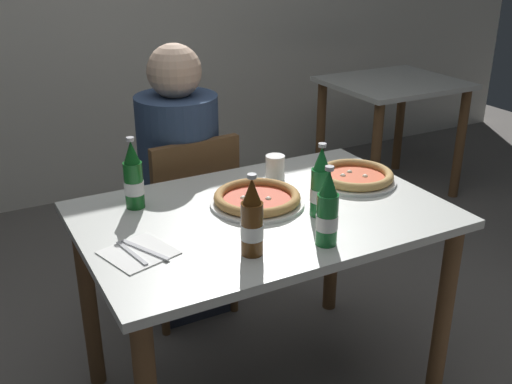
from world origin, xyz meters
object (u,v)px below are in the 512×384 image
(pizza_marinara_far, at_px, (355,176))
(beer_bottle_extra, at_px, (327,212))
(dining_table_main, at_px, (263,241))
(beer_bottle_right, at_px, (252,221))
(diner_seated, at_px, (181,191))
(pizza_margherita_near, at_px, (257,199))
(beer_bottle_left, at_px, (133,178))
(paper_cup, at_px, (275,168))
(dining_table_background, at_px, (392,105))
(beer_bottle_center, at_px, (321,186))
(chair_behind_table, at_px, (187,216))
(napkin_with_cutlery, at_px, (139,253))

(pizza_marinara_far, distance_m, beer_bottle_extra, 0.52)
(dining_table_main, xyz_separation_m, beer_bottle_right, (-0.17, -0.24, 0.22))
(diner_seated, distance_m, pizza_marinara_far, 0.78)
(diner_seated, xyz_separation_m, beer_bottle_right, (-0.13, -0.90, 0.27))
(dining_table_main, distance_m, diner_seated, 0.66)
(pizza_margherita_near, bearing_deg, beer_bottle_left, 154.75)
(paper_cup, bearing_deg, beer_bottle_left, 179.17)
(dining_table_background, relative_size, beer_bottle_center, 3.24)
(pizza_margherita_near, relative_size, beer_bottle_extra, 1.31)
(dining_table_main, bearing_deg, beer_bottle_center, -36.99)
(diner_seated, xyz_separation_m, beer_bottle_extra, (0.10, -0.95, 0.27))
(beer_bottle_center, bearing_deg, chair_behind_table, 104.53)
(beer_bottle_center, height_order, beer_bottle_right, same)
(dining_table_background, bearing_deg, diner_seated, -159.00)
(beer_bottle_left, bearing_deg, pizza_marinara_far, -11.79)
(beer_bottle_left, bearing_deg, napkin_with_cutlery, -106.36)
(beer_bottle_center, height_order, napkin_with_cutlery, beer_bottle_center)
(dining_table_background, bearing_deg, pizza_marinara_far, -134.67)
(diner_seated, bearing_deg, beer_bottle_center, -76.09)
(napkin_with_cutlery, relative_size, paper_cup, 2.36)
(pizza_margherita_near, relative_size, beer_bottle_left, 1.31)
(beer_bottle_center, bearing_deg, paper_cup, 85.86)
(dining_table_background, distance_m, napkin_with_cutlery, 2.54)
(beer_bottle_right, bearing_deg, beer_bottle_center, 21.93)
(dining_table_background, height_order, pizza_margherita_near, pizza_margherita_near)
(chair_behind_table, distance_m, napkin_with_cutlery, 0.85)
(pizza_marinara_far, relative_size, paper_cup, 3.22)
(chair_behind_table, height_order, napkin_with_cutlery, chair_behind_table)
(dining_table_background, xyz_separation_m, napkin_with_cutlery, (-2.12, -1.40, 0.16))
(dining_table_main, height_order, diner_seated, diner_seated)
(beer_bottle_center, bearing_deg, pizza_marinara_far, 32.84)
(beer_bottle_center, xyz_separation_m, paper_cup, (0.02, 0.34, -0.06))
(dining_table_main, distance_m, beer_bottle_left, 0.48)
(pizza_margherita_near, height_order, pizza_marinara_far, same)
(beer_bottle_center, bearing_deg, diner_seated, 103.91)
(dining_table_main, relative_size, paper_cup, 12.63)
(dining_table_background, height_order, pizza_marinara_far, pizza_marinara_far)
(dining_table_main, height_order, chair_behind_table, chair_behind_table)
(pizza_marinara_far, xyz_separation_m, paper_cup, (-0.25, 0.16, 0.03))
(beer_bottle_center, relative_size, beer_bottle_extra, 1.00)
(pizza_margherita_near, bearing_deg, diner_seated, 94.68)
(napkin_with_cutlery, bearing_deg, beer_bottle_center, -2.66)
(beer_bottle_center, distance_m, beer_bottle_extra, 0.20)
(chair_behind_table, xyz_separation_m, beer_bottle_left, (-0.33, -0.38, 0.37))
(pizza_margherita_near, bearing_deg, dining_table_background, 37.27)
(napkin_with_cutlery, bearing_deg, diner_seated, 60.86)
(beer_bottle_right, bearing_deg, pizza_marinara_far, 27.29)
(dining_table_background, xyz_separation_m, pizza_marinara_far, (-1.23, -1.25, 0.18))
(beer_bottle_left, bearing_deg, beer_bottle_center, -33.81)
(chair_behind_table, distance_m, beer_bottle_extra, 0.98)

